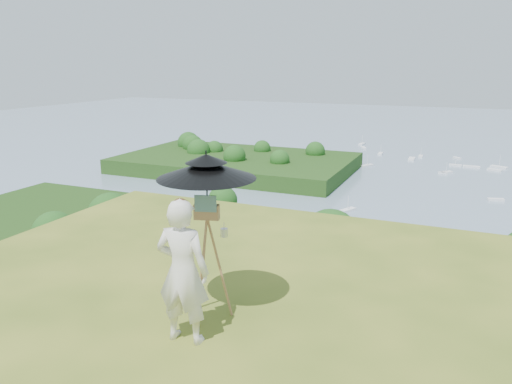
% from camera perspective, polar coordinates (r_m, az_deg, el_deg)
% --- Properties ---
extents(shoreline_tier, '(170.00, 28.00, 8.00)m').
position_cam_1_polar(shoreline_tier, '(87.59, 20.73, -13.08)').
color(shoreline_tier, '#726A5B').
rests_on(shoreline_tier, bay_water).
extents(bay_water, '(700.00, 700.00, 0.00)m').
position_cam_1_polar(bay_water, '(246.14, 22.93, 4.70)').
color(bay_water, '#7088A0').
rests_on(bay_water, ground).
extents(peninsula, '(90.00, 60.00, 12.00)m').
position_cam_1_polar(peninsula, '(178.50, -2.24, 4.13)').
color(peninsula, '#1A390F').
rests_on(peninsula, bay_water).
extents(slope_trees, '(110.00, 50.00, 6.00)m').
position_cam_1_polar(slope_trees, '(42.44, 20.22, -11.86)').
color(slope_trees, '#1A5218').
rests_on(slope_trees, forest_slope).
extents(harbor_town, '(110.00, 22.00, 5.00)m').
position_cam_1_polar(harbor_town, '(84.88, 21.13, -9.17)').
color(harbor_town, silver).
rests_on(harbor_town, shoreline_tier).
extents(moored_boats, '(140.00, 140.00, 0.70)m').
position_cam_1_polar(moored_boats, '(168.93, 18.22, 1.20)').
color(moored_boats, white).
rests_on(moored_boats, bay_water).
extents(painter, '(0.68, 0.48, 1.76)m').
position_cam_1_polar(painter, '(5.93, -8.36, -8.98)').
color(painter, silver).
rests_on(painter, ground).
extents(field_easel, '(0.78, 0.78, 1.67)m').
position_cam_1_polar(field_easel, '(6.43, -5.52, -7.42)').
color(field_easel, '#A76B46').
rests_on(field_easel, ground).
extents(sun_umbrella, '(1.47, 1.47, 0.83)m').
position_cam_1_polar(sun_umbrella, '(6.17, -5.65, 0.93)').
color(sun_umbrella, black).
rests_on(sun_umbrella, field_easel).
extents(painter_cap, '(0.25, 0.27, 0.10)m').
position_cam_1_polar(painter_cap, '(5.65, -8.67, -1.21)').
color(painter_cap, '#C26A79').
rests_on(painter_cap, painter).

